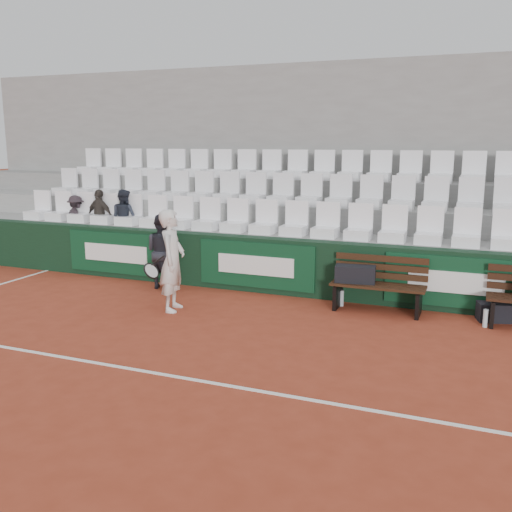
{
  "coord_description": "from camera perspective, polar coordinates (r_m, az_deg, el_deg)",
  "views": [
    {
      "loc": [
        3.52,
        -5.47,
        2.72
      ],
      "look_at": [
        0.37,
        2.4,
        1.0
      ],
      "focal_mm": 40.0,
      "sensor_mm": 36.0,
      "label": 1
    }
  ],
  "objects": [
    {
      "name": "grandstand_tier_back",
      "position": [
        12.62,
        5.4,
        3.37
      ],
      "size": [
        18.0,
        0.95,
        1.9
      ],
      "primitive_type": "cube",
      "color": "gray",
      "rests_on": "ground"
    },
    {
      "name": "spectator_b",
      "position": [
        12.57,
        -15.42,
        5.86
      ],
      "size": [
        0.71,
        0.36,
        1.16
      ],
      "primitive_type": "imported",
      "rotation": [
        0.0,
        0.0,
        3.02
      ],
      "color": "#352F2A",
      "rests_on": "grandstand_tier_front"
    },
    {
      "name": "spectator_c",
      "position": [
        12.21,
        -13.13,
        5.87
      ],
      "size": [
        0.64,
        0.54,
        1.18
      ],
      "primitive_type": "imported",
      "rotation": [
        0.0,
        0.0,
        2.97
      ],
      "color": "#202631",
      "rests_on": "grandstand_tier_front"
    },
    {
      "name": "back_barrier",
      "position": [
        10.31,
        1.72,
        -0.95
      ],
      "size": [
        18.0,
        0.34,
        1.0
      ],
      "color": "black",
      "rests_on": "ground"
    },
    {
      "name": "seat_row_front",
      "position": [
        10.62,
        2.25,
        3.87
      ],
      "size": [
        11.9,
        0.44,
        0.63
      ],
      "primitive_type": "cube",
      "color": "white",
      "rests_on": "grandstand_tier_front"
    },
    {
      "name": "ball_kid",
      "position": [
        10.72,
        -9.34,
        0.47
      ],
      "size": [
        0.8,
        0.69,
        1.4
      ],
      "primitive_type": "imported",
      "rotation": [
        0.0,
        0.0,
        2.88
      ],
      "color": "#212129",
      "rests_on": "ground"
    },
    {
      "name": "water_bottle_near",
      "position": [
        9.66,
        8.55,
        -4.19
      ],
      "size": [
        0.08,
        0.08,
        0.27
      ],
      "primitive_type": "cylinder",
      "color": "#AEBFC5",
      "rests_on": "ground"
    },
    {
      "name": "seat_row_mid",
      "position": [
        11.46,
        3.87,
        6.68
      ],
      "size": [
        11.9,
        0.44,
        0.63
      ],
      "primitive_type": "cube",
      "color": "silver",
      "rests_on": "grandstand_tier_mid"
    },
    {
      "name": "tennis_player",
      "position": [
        9.26,
        -8.39,
        -0.46
      ],
      "size": [
        0.75,
        0.67,
        1.65
      ],
      "color": "silver",
      "rests_on": "ground"
    },
    {
      "name": "water_bottle_far",
      "position": [
        9.15,
        21.98,
        -5.8
      ],
      "size": [
        0.08,
        0.08,
        0.27
      ],
      "primitive_type": "cylinder",
      "color": "silver",
      "rests_on": "ground"
    },
    {
      "name": "grandstand_rear_wall",
      "position": [
        13.11,
        6.3,
        9.14
      ],
      "size": [
        18.0,
        0.3,
        4.4
      ],
      "primitive_type": "cube",
      "color": "gray",
      "rests_on": "ground"
    },
    {
      "name": "grandstand_tier_mid",
      "position": [
        11.76,
        4.07,
        1.69
      ],
      "size": [
        18.0,
        0.95,
        1.45
      ],
      "primitive_type": "cube",
      "color": "#979795",
      "rests_on": "ground"
    },
    {
      "name": "sports_bag_ground",
      "position": [
        9.5,
        22.68,
        -5.18
      ],
      "size": [
        0.53,
        0.41,
        0.29
      ],
      "primitive_type": "cube",
      "rotation": [
        0.0,
        0.0,
        0.29
      ],
      "color": "black",
      "rests_on": "ground"
    },
    {
      "name": "sports_bag_left",
      "position": [
        9.41,
        9.89,
        -1.79
      ],
      "size": [
        0.67,
        0.35,
        0.28
      ],
      "primitive_type": "cube",
      "rotation": [
        0.0,
        0.0,
        0.13
      ],
      "color": "black",
      "rests_on": "bench_left"
    },
    {
      "name": "seat_row_back",
      "position": [
        12.34,
        5.28,
        9.09
      ],
      "size": [
        11.9,
        0.44,
        0.63
      ],
      "primitive_type": "cube",
      "color": "white",
      "rests_on": "grandstand_tier_back"
    },
    {
      "name": "bench_left",
      "position": [
        9.43,
        12.04,
        -4.13
      ],
      "size": [
        1.5,
        0.56,
        0.45
      ],
      "primitive_type": "cube",
      "color": "#361D10",
      "rests_on": "ground"
    },
    {
      "name": "spectator_a",
      "position": [
        12.96,
        -17.65,
        5.57
      ],
      "size": [
        0.75,
        0.61,
        1.01
      ],
      "primitive_type": "imported",
      "rotation": [
        0.0,
        0.0,
        2.71
      ],
      "color": "#282025",
      "rests_on": "grandstand_tier_front"
    },
    {
      "name": "grandstand_tier_front",
      "position": [
        10.92,
        2.53,
        -0.26
      ],
      "size": [
        18.0,
        0.95,
        1.0
      ],
      "primitive_type": "cube",
      "color": "gray",
      "rests_on": "ground"
    },
    {
      "name": "court_baseline",
      "position": [
        7.05,
        -10.32,
        -11.4
      ],
      "size": [
        18.0,
        0.06,
        0.01
      ],
      "primitive_type": "cube",
      "color": "white",
      "rests_on": "ground"
    },
    {
      "name": "ground",
      "position": [
        7.05,
        -10.31,
        -11.43
      ],
      "size": [
        80.0,
        80.0,
        0.0
      ],
      "primitive_type": "plane",
      "color": "#9B3923",
      "rests_on": "ground"
    }
  ]
}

